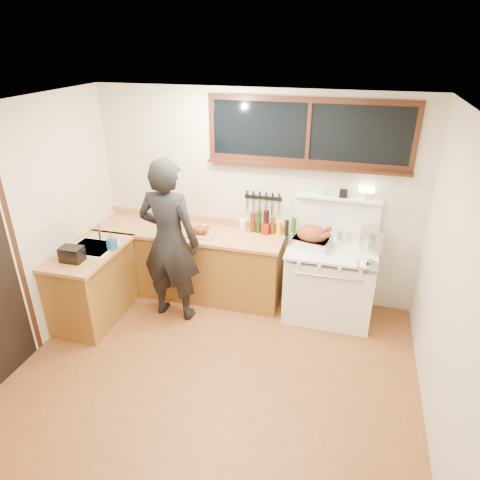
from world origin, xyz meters
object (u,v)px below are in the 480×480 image
(vintage_stove, at_px, (329,281))
(cutting_board, at_px, (200,231))
(man, at_px, (169,241))
(roast_turkey, at_px, (312,237))

(vintage_stove, xyz_separation_m, cutting_board, (-1.59, -0.05, 0.48))
(man, xyz_separation_m, cutting_board, (0.22, 0.43, -0.03))
(vintage_stove, height_order, cutting_board, vintage_stove)
(man, height_order, roast_turkey, man)
(cutting_board, relative_size, roast_turkey, 0.70)
(man, xyz_separation_m, roast_turkey, (1.57, 0.51, 0.02))
(vintage_stove, height_order, man, man)
(cutting_board, bearing_deg, roast_turkey, 3.27)
(man, distance_m, cutting_board, 0.48)
(roast_turkey, bearing_deg, man, -162.10)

